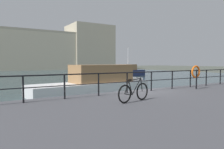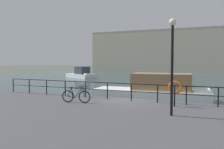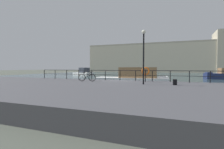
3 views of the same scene
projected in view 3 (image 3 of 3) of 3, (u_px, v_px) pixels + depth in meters
name	position (u px, v px, depth m)	size (l,w,h in m)	color
ground_plane	(119.00, 88.00, 18.90)	(240.00, 240.00, 0.00)	#4C5147
water_basin	(155.00, 76.00, 47.04)	(80.00, 60.00, 0.01)	#33474C
quay_promenade	(91.00, 92.00, 12.82)	(56.00, 13.00, 0.91)	#47474C
harbor_building	(181.00, 57.00, 75.02)	(68.84, 12.97, 16.37)	#C1B79E
moored_blue_motorboat	(134.00, 77.00, 24.13)	(10.18, 3.63, 2.28)	white
moored_small_launch	(84.00, 73.00, 49.50)	(7.57, 5.59, 2.18)	white
quay_railing	(128.00, 74.00, 17.71)	(21.41, 0.07, 1.08)	black
parked_bicycle	(87.00, 77.00, 17.15)	(1.75, 0.40, 0.98)	black
mooring_bollard	(175.00, 82.00, 13.54)	(0.32, 0.32, 0.44)	black
life_ring_stand	(146.00, 72.00, 16.28)	(0.75, 0.16, 1.40)	black
quay_lamp_post	(144.00, 49.00, 13.96)	(0.32, 0.32, 4.35)	black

